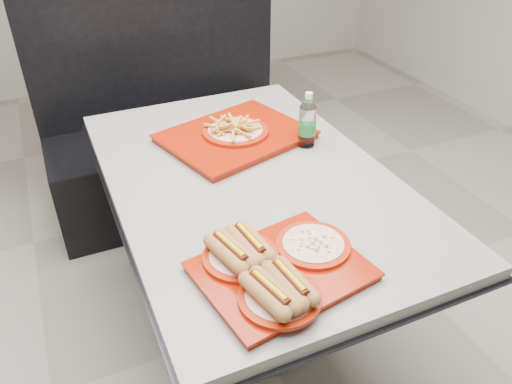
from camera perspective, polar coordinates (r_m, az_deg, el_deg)
name	(u,v)px	position (r m, az deg, el deg)	size (l,w,h in m)	color
ground	(251,327)	(2.17, -0.56, -15.13)	(6.00, 6.00, 0.00)	gray
diner_table	(250,215)	(1.78, -0.66, -2.61)	(0.92, 1.42, 0.75)	black
booth_bench	(170,133)	(2.77, -9.75, 6.67)	(1.30, 0.57, 1.35)	black
tray_near	(275,267)	(1.27, 2.21, -8.53)	(0.46, 0.39, 0.09)	#8E1603
tray_far	(236,133)	(1.90, -2.36, 6.76)	(0.60, 0.53, 0.10)	#8E1603
water_bottle	(307,123)	(1.84, 5.88, 7.83)	(0.07, 0.07, 0.21)	silver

